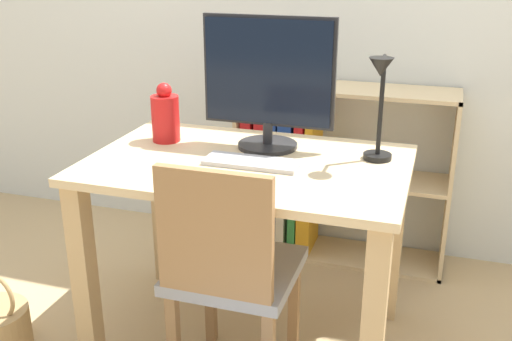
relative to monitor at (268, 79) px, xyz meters
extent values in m
plane|color=tan|center=(-0.03, -0.17, -0.99)|extent=(10.00, 10.00, 0.00)
cube|color=#D8BC8C|center=(-0.03, -0.17, -0.27)|extent=(1.12, 0.73, 0.03)
cube|color=tan|center=(-0.53, -0.47, -0.64)|extent=(0.07, 0.07, 0.70)
cube|color=tan|center=(0.48, -0.47, -0.64)|extent=(0.07, 0.07, 0.70)
cube|color=tan|center=(-0.53, 0.14, -0.64)|extent=(0.07, 0.07, 0.70)
cube|color=tan|center=(0.48, 0.14, -0.64)|extent=(0.07, 0.07, 0.70)
cylinder|color=#232326|center=(0.00, 0.00, -0.25)|extent=(0.22, 0.22, 0.02)
cylinder|color=#232326|center=(0.00, 0.00, -0.20)|extent=(0.04, 0.04, 0.08)
cube|color=#232326|center=(0.00, 0.00, 0.03)|extent=(0.49, 0.02, 0.40)
cube|color=black|center=(0.00, 0.00, 0.03)|extent=(0.46, 0.03, 0.37)
cube|color=#B2B2B7|center=(0.00, -0.20, -0.25)|extent=(0.33, 0.12, 0.02)
cylinder|color=red|center=(-0.40, -0.04, -0.17)|extent=(0.11, 0.11, 0.18)
sphere|color=red|center=(-0.40, -0.04, -0.06)|extent=(0.06, 0.06, 0.06)
cylinder|color=black|center=(0.41, -0.01, -0.25)|extent=(0.10, 0.10, 0.02)
cylinder|color=black|center=(0.41, -0.01, -0.07)|extent=(0.02, 0.02, 0.34)
cylinder|color=black|center=(0.41, -0.06, 0.11)|extent=(0.01, 0.10, 0.01)
cone|color=black|center=(0.41, -0.11, 0.09)|extent=(0.08, 0.08, 0.06)
cube|color=gray|center=(0.01, -0.39, -0.56)|extent=(0.40, 0.40, 0.04)
cube|color=olive|center=(0.01, -0.58, -0.34)|extent=(0.36, 0.03, 0.40)
cube|color=olive|center=(-0.15, -0.23, -0.79)|extent=(0.04, 0.04, 0.41)
cube|color=olive|center=(0.17, -0.23, -0.79)|extent=(0.04, 0.04, 0.41)
cube|color=#D8BC8C|center=(-0.30, 0.60, -0.57)|extent=(0.02, 0.28, 0.84)
cube|color=#D8BC8C|center=(0.68, 0.60, -0.57)|extent=(0.02, 0.28, 0.84)
cube|color=#D8BC8C|center=(0.19, 0.60, -0.98)|extent=(0.99, 0.28, 0.02)
cube|color=#D8BC8C|center=(0.19, 0.60, -0.15)|extent=(0.99, 0.28, 0.02)
cube|color=#D8BC8C|center=(0.19, 0.60, -0.57)|extent=(0.96, 0.28, 0.02)
cube|color=orange|center=(-0.26, 0.60, -0.84)|extent=(0.04, 0.24, 0.27)
cube|color=black|center=(-0.20, 0.60, -0.84)|extent=(0.04, 0.24, 0.26)
cube|color=navy|center=(-0.14, 0.60, -0.80)|extent=(0.04, 0.24, 0.34)
cube|color=beige|center=(-0.08, 0.60, -0.85)|extent=(0.04, 0.24, 0.25)
cube|color=#2D7F38|center=(-0.03, 0.60, -0.84)|extent=(0.04, 0.24, 0.26)
cube|color=orange|center=(0.03, 0.60, -0.79)|extent=(0.06, 0.24, 0.37)
cube|color=red|center=(-0.25, 0.60, -0.38)|extent=(0.05, 0.24, 0.35)
cube|color=red|center=(-0.18, 0.60, -0.40)|extent=(0.06, 0.24, 0.31)
cube|color=navy|center=(-0.13, 0.60, -0.40)|extent=(0.04, 0.24, 0.32)
cube|color=navy|center=(-0.07, 0.60, -0.38)|extent=(0.06, 0.24, 0.36)
cube|color=red|center=(0.00, 0.60, -0.40)|extent=(0.04, 0.24, 0.31)
cube|color=orange|center=(0.05, 0.60, -0.43)|extent=(0.04, 0.24, 0.25)
camera|label=1|loc=(0.60, -2.04, 0.45)|focal=42.00mm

